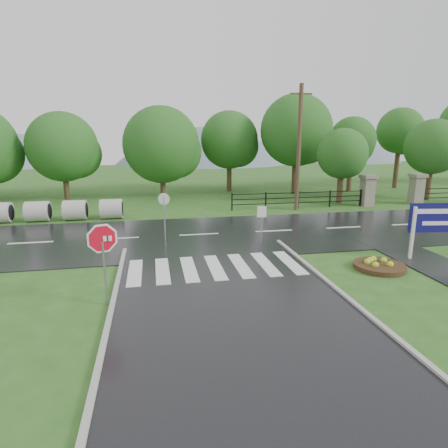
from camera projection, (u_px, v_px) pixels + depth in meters
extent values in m
plane|color=#2B5B1E|center=(248.00, 335.00, 9.55)|extent=(120.00, 120.00, 0.00)
cube|color=black|center=(199.00, 235.00, 19.11)|extent=(90.00, 8.00, 0.04)
cube|color=#232326|center=(429.00, 263.00, 14.93)|extent=(2.20, 11.00, 0.04)
cube|color=silver|center=(135.00, 272.00, 13.76)|extent=(0.50, 2.80, 0.02)
cube|color=silver|center=(162.00, 270.00, 13.95)|extent=(0.50, 2.80, 0.02)
cube|color=silver|center=(189.00, 269.00, 14.13)|extent=(0.50, 2.80, 0.02)
cube|color=silver|center=(215.00, 267.00, 14.31)|extent=(0.50, 2.80, 0.02)
cube|color=silver|center=(241.00, 265.00, 14.50)|extent=(0.50, 2.80, 0.02)
cube|color=silver|center=(265.00, 264.00, 14.68)|extent=(0.50, 2.80, 0.02)
cube|color=silver|center=(290.00, 262.00, 14.86)|extent=(0.50, 2.80, 0.02)
cube|color=gray|center=(367.00, 192.00, 27.00)|extent=(0.80, 0.80, 2.00)
cube|color=#6B6659|center=(369.00, 177.00, 26.74)|extent=(1.00, 1.00, 0.24)
cube|color=gray|center=(416.00, 191.00, 27.73)|extent=(0.80, 0.80, 2.00)
cube|color=#6B6659|center=(418.00, 175.00, 27.47)|extent=(1.00, 1.00, 0.24)
cube|color=black|center=(298.00, 203.00, 26.17)|extent=(9.50, 0.05, 0.05)
cube|color=black|center=(298.00, 198.00, 26.09)|extent=(9.50, 0.05, 0.05)
cube|color=black|center=(299.00, 193.00, 26.01)|extent=(9.50, 0.05, 0.05)
cube|color=black|center=(232.00, 202.00, 25.25)|extent=(0.08, 0.08, 1.20)
cube|color=black|center=(360.00, 198.00, 27.00)|extent=(0.08, 0.08, 1.20)
cube|color=black|center=(422.00, 196.00, 27.91)|extent=(0.08, 0.08, 1.20)
sphere|color=slate|center=(15.00, 242.00, 69.85)|extent=(40.00, 40.00, 40.00)
sphere|color=slate|center=(206.00, 246.00, 77.11)|extent=(48.00, 48.00, 48.00)
sphere|color=slate|center=(333.00, 220.00, 81.26)|extent=(36.00, 36.00, 36.00)
cylinder|color=#9E9B93|center=(38.00, 211.00, 22.11)|extent=(1.30, 1.20, 1.20)
cylinder|color=#9E9B93|center=(75.00, 210.00, 22.49)|extent=(1.30, 1.20, 1.20)
cylinder|color=#9E9B93|center=(111.00, 209.00, 22.88)|extent=(1.30, 1.20, 1.20)
cube|color=#939399|center=(105.00, 274.00, 11.03)|extent=(0.06, 0.06, 1.97)
cylinder|color=white|center=(102.00, 238.00, 10.79)|extent=(1.14, 0.36, 1.18)
cylinder|color=red|center=(102.00, 239.00, 10.78)|extent=(0.99, 0.32, 1.03)
cube|color=silver|center=(413.00, 234.00, 15.12)|extent=(0.13, 0.13, 2.21)
cube|color=#120E5A|center=(441.00, 218.00, 15.20)|extent=(2.63, 0.45, 1.22)
cube|color=white|center=(442.00, 211.00, 15.11)|extent=(2.08, 0.31, 0.20)
cube|color=white|center=(441.00, 223.00, 15.22)|extent=(1.53, 0.23, 0.17)
cylinder|color=#332111|center=(379.00, 266.00, 14.28)|extent=(1.91, 1.91, 0.19)
cube|color=#939399|center=(261.00, 227.00, 17.12)|extent=(0.04, 0.04, 1.74)
cube|color=white|center=(262.00, 212.00, 16.93)|extent=(0.41, 0.11, 0.50)
cylinder|color=#939399|center=(165.00, 220.00, 17.58)|extent=(0.07, 0.07, 2.22)
cylinder|color=white|center=(164.00, 199.00, 17.33)|extent=(0.53, 0.20, 0.55)
cylinder|color=#473523|center=(299.00, 149.00, 24.78)|extent=(0.27, 0.27, 8.23)
cube|color=brown|center=(301.00, 94.00, 23.98)|extent=(1.47, 0.12, 0.09)
cylinder|color=#3D2B1C|center=(340.00, 183.00, 28.06)|extent=(0.47, 0.47, 3.07)
sphere|color=#1F581B|center=(342.00, 154.00, 27.56)|extent=(3.70, 3.70, 3.70)
cylinder|color=#3D2B1C|center=(429.00, 178.00, 29.40)|extent=(0.49, 0.49, 3.45)
sphere|color=#1F581B|center=(433.00, 147.00, 28.84)|extent=(4.20, 4.20, 4.20)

